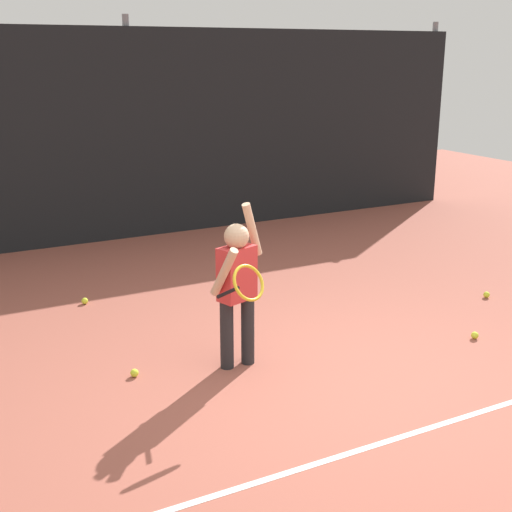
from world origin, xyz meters
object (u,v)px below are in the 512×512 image
Objects in this scene: tennis_ball_1 at (85,301)px; tennis_ball_6 at (134,373)px; tennis_ball_5 at (487,295)px; tennis_ball_2 at (475,335)px; tennis_player at (237,283)px.

tennis_ball_1 and tennis_ball_6 have the same top height.
tennis_ball_1 is at bearing 155.10° from tennis_ball_5.
tennis_ball_2 is (2.91, -2.51, 0.00)m from tennis_ball_1.
tennis_player reaches higher than tennis_ball_1.
tennis_player reaches higher than tennis_ball_6.
tennis_ball_1 is 1.82m from tennis_ball_6.
tennis_player is at bearing -69.27° from tennis_ball_1.
tennis_ball_1 is 1.00× the size of tennis_ball_6.
tennis_ball_5 is (0.90, 0.74, 0.00)m from tennis_ball_2.
tennis_ball_6 is (-0.82, 0.21, -0.69)m from tennis_player.
tennis_player reaches higher than tennis_ball_2.
tennis_ball_2 and tennis_ball_6 have the same top height.
tennis_player is 20.46× the size of tennis_ball_5.
tennis_ball_5 is at bearing -24.90° from tennis_ball_1.
tennis_ball_2 is 3.05m from tennis_ball_6.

